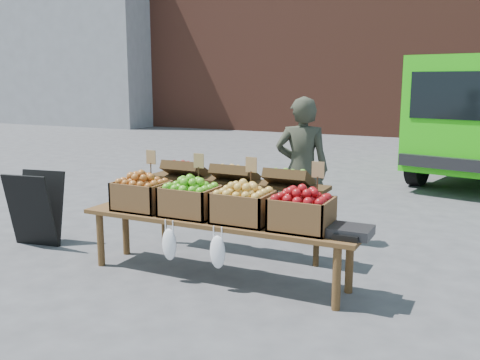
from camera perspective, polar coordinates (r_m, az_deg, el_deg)
The scene contains 11 objects.
ground at distance 5.53m, azimuth -1.66°, elevation -8.65°, with size 80.00×80.00×0.00m, color #49494C.
grey_building at distance 24.15m, azimuth -17.53°, elevation 14.13°, with size 8.00×3.00×7.00m, color gray.
vendor at distance 6.09m, azimuth 6.61°, elevation 1.09°, with size 0.60×0.39×1.65m, color #2F3226.
chalkboard_sign at distance 6.38m, azimuth -20.95°, elevation -2.85°, with size 0.55×0.30×0.84m, color black, non-canonical shape.
back_table at distance 5.63m, azimuth -0.55°, elevation -2.80°, with size 2.10×0.44×1.04m, color #392612, non-canonical shape.
display_bench at distance 5.00m, azimuth -2.53°, elevation -7.33°, with size 2.70×0.56×0.57m, color #54371B, non-canonical shape.
crate_golden_apples at distance 5.32m, azimuth -10.41°, elevation -1.66°, with size 0.50×0.40×0.28m, color #AE5B22, non-canonical shape.
crate_russet_pears at distance 5.02m, azimuth -5.33°, elevation -2.26°, with size 0.50×0.40×0.28m, color #348914, non-canonical shape.
crate_red_apples at distance 4.76m, azimuth 0.34°, elevation -2.92°, with size 0.50×0.40×0.28m, color gold, non-canonical shape.
crate_green_apples at distance 4.56m, azimuth 6.60°, elevation -3.61°, with size 0.50×0.40×0.28m, color maroon, non-canonical shape.
weighing_scale at distance 4.47m, azimuth 11.73°, elevation -5.39°, with size 0.34×0.30×0.08m, color black.
Camera 1 is at (2.43, -4.62, 1.83)m, focal length 40.00 mm.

